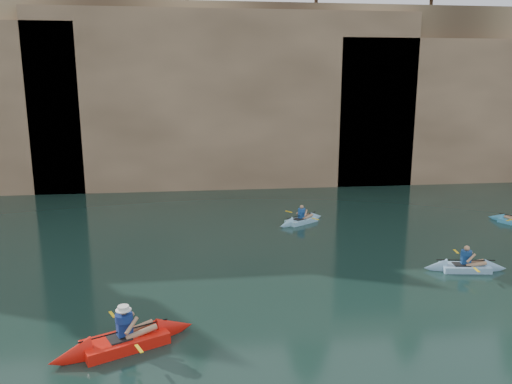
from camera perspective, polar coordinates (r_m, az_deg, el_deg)
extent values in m
cube|color=tan|center=(39.67, -6.85, 11.31)|extent=(70.00, 16.00, 12.00)
cube|color=tan|center=(32.36, -3.13, 10.62)|extent=(24.00, 2.40, 11.40)
cube|color=black|center=(32.24, -13.67, 2.95)|extent=(3.50, 1.00, 3.20)
cube|color=black|center=(33.54, 10.83, 4.56)|extent=(5.00, 1.00, 4.50)
cube|color=red|center=(13.87, -14.71, -16.17)|extent=(3.04, 2.09, 0.33)
cone|color=red|center=(14.28, -9.25, -15.03)|extent=(1.31, 1.24, 0.88)
cone|color=red|center=(13.59, -20.50, -17.22)|extent=(1.31, 1.24, 0.88)
cube|color=black|center=(13.77, -15.35, -15.79)|extent=(0.73, 0.73, 0.04)
cube|color=navy|center=(13.66, -14.82, -14.47)|extent=(0.45, 0.38, 0.56)
sphere|color=tan|center=(13.48, -14.91, -12.95)|extent=(0.23, 0.23, 0.23)
cylinder|color=black|center=(13.73, -14.78, -15.05)|extent=(2.13, 1.04, 0.04)
cube|color=yellow|center=(14.65, -16.11, -13.30)|extent=(0.25, 0.41, 0.02)
cube|color=yellow|center=(12.83, -13.22, -17.04)|extent=(0.25, 0.41, 0.02)
cylinder|color=white|center=(13.46, -14.92, -12.78)|extent=(0.40, 0.40, 0.11)
cube|color=#86B7E1|center=(19.87, 22.78, -7.92)|extent=(2.39, 1.07, 0.26)
cone|color=#86B7E1|center=(20.30, 25.67, -7.77)|extent=(0.91, 0.83, 0.71)
cone|color=#86B7E1|center=(19.50, 19.78, -8.06)|extent=(0.91, 0.83, 0.71)
cube|color=black|center=(19.79, 22.40, -7.67)|extent=(0.61, 0.52, 0.04)
cube|color=navy|center=(19.75, 22.88, -6.89)|extent=(0.35, 0.26, 0.48)
sphere|color=tan|center=(19.65, 22.96, -5.95)|extent=(0.20, 0.20, 0.20)
cylinder|color=black|center=(19.79, 22.85, -7.19)|extent=(2.10, 0.34, 0.04)
cube|color=yellow|center=(20.63, 21.89, -6.32)|extent=(0.14, 0.43, 0.02)
cube|color=yellow|center=(18.96, 23.90, -8.13)|extent=(0.14, 0.43, 0.02)
cube|color=#8FCBEF|center=(24.47, 5.22, -3.25)|extent=(2.25, 1.83, 0.25)
cone|color=#8FCBEF|center=(25.22, 6.88, -2.81)|extent=(1.03, 1.00, 0.67)
cone|color=#8FCBEF|center=(23.74, 3.45, -3.71)|extent=(1.03, 1.00, 0.67)
cube|color=black|center=(24.34, 4.98, -3.10)|extent=(0.69, 0.65, 0.04)
cube|color=#1B4B99|center=(24.38, 5.23, -2.45)|extent=(0.36, 0.33, 0.45)
sphere|color=tan|center=(24.30, 5.25, -1.72)|extent=(0.19, 0.19, 0.19)
cylinder|color=black|center=(24.40, 5.23, -2.65)|extent=(1.66, 1.14, 0.04)
cube|color=yellow|center=(25.00, 3.76, -2.26)|extent=(0.30, 0.39, 0.02)
cube|color=yellow|center=(23.82, 6.77, -3.07)|extent=(0.30, 0.39, 0.02)
cone|color=#44ADE7|center=(27.61, 25.75, -2.65)|extent=(0.96, 1.04, 0.65)
cube|color=yellow|center=(26.31, 26.96, -2.88)|extent=(0.41, 0.27, 0.02)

